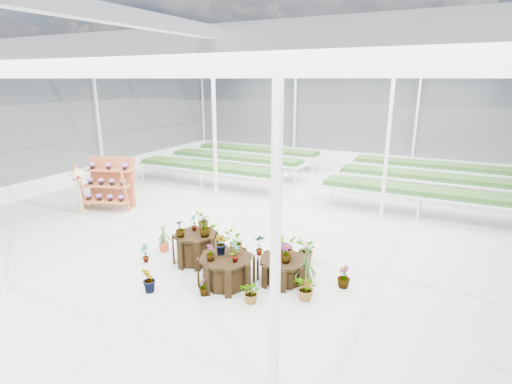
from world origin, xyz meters
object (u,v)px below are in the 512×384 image
at_px(plinth_mid, 226,271).
at_px(plinth_low, 283,270).
at_px(plinth_tall, 196,248).
at_px(bird_table, 79,190).
at_px(shelf_rack, 107,184).

xyz_separation_m(plinth_mid, plinth_low, (1.00, 0.70, -0.06)).
bearing_deg(plinth_tall, bird_table, 166.51).
relative_size(plinth_tall, plinth_low, 0.95).
bearing_deg(plinth_mid, shelf_rack, 157.01).
xyz_separation_m(plinth_low, shelf_rack, (-7.10, 1.89, 0.61)).
distance_m(plinth_mid, shelf_rack, 6.65).
xyz_separation_m(plinth_tall, bird_table, (-5.43, 1.30, 0.40)).
relative_size(shelf_rack, bird_table, 1.13).
height_order(plinth_tall, plinth_low, plinth_tall).
xyz_separation_m(plinth_mid, bird_table, (-6.63, 1.90, 0.44)).
bearing_deg(plinth_mid, bird_table, 163.99).
height_order(plinth_low, shelf_rack, shelf_rack).
height_order(plinth_tall, bird_table, bird_table).
distance_m(plinth_tall, shelf_rack, 5.31).
relative_size(plinth_mid, bird_table, 0.78).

